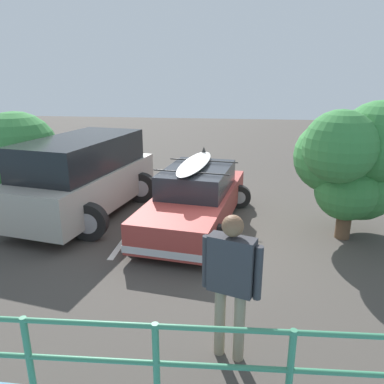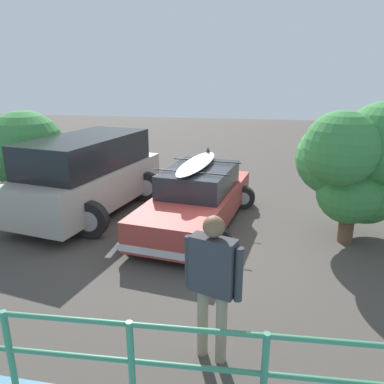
{
  "view_description": "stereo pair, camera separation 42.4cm",
  "coord_description": "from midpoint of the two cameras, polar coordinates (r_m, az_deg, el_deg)",
  "views": [
    {
      "loc": [
        -0.63,
        7.35,
        3.29
      ],
      "look_at": [
        0.31,
        0.0,
        0.95
      ],
      "focal_mm": 35.0,
      "sensor_mm": 36.0,
      "label": 1
    },
    {
      "loc": [
        -1.05,
        7.28,
        3.29
      ],
      "look_at": [
        0.31,
        0.0,
        0.95
      ],
      "focal_mm": 35.0,
      "sensor_mm": 36.0,
      "label": 2
    }
  ],
  "objects": [
    {
      "name": "suv_car",
      "position": [
        9.35,
        -14.25,
        2.62
      ],
      "size": [
        3.02,
        4.58,
        1.89
      ],
      "color": "#9E998E",
      "rests_on": "ground"
    },
    {
      "name": "railing_fence",
      "position": [
        3.95,
        4.04,
        -24.04
      ],
      "size": [
        9.18,
        0.59,
        1.02
      ],
      "color": "#387F5B",
      "rests_on": "ground"
    },
    {
      "name": "sedan_car",
      "position": [
        8.48,
        2.27,
        -0.92
      ],
      "size": [
        2.56,
        4.55,
        1.56
      ],
      "color": "#9E3833",
      "rests_on": "ground"
    },
    {
      "name": "parking_stripe",
      "position": [
        8.93,
        -6.55,
        -4.19
      ],
      "size": [
        0.12,
        3.94,
        0.0
      ],
      "primitive_type": "cube",
      "rotation": [
        0.0,
        0.0,
        1.57
      ],
      "color": "silver",
      "rests_on": "ground"
    },
    {
      "name": "person_bystander",
      "position": [
        4.35,
        6.04,
        -12.73
      ],
      "size": [
        0.68,
        0.36,
        1.84
      ],
      "color": "gray",
      "rests_on": "ground"
    },
    {
      "name": "ground_plane",
      "position": [
        8.07,
        3.73,
        -6.64
      ],
      "size": [
        44.0,
        44.0,
        0.02
      ],
      "primitive_type": "cube",
      "color": "#423D38",
      "rests_on": "ground"
    },
    {
      "name": "bush_near_left",
      "position": [
        8.06,
        25.2,
        3.73
      ],
      "size": [
        2.34,
        2.28,
        2.84
      ],
      "color": "brown",
      "rests_on": "ground"
    },
    {
      "name": "bush_near_right",
      "position": [
        10.47,
        -24.08,
        5.94
      ],
      "size": [
        2.96,
        2.25,
        2.46
      ],
      "color": "brown",
      "rests_on": "ground"
    }
  ]
}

